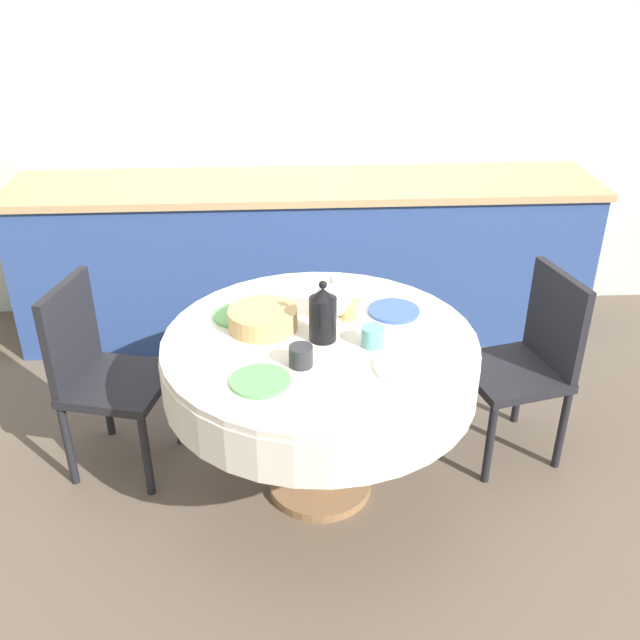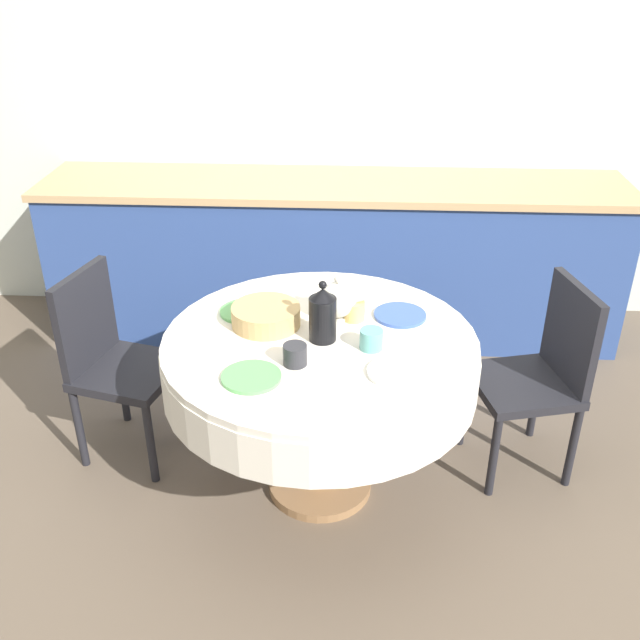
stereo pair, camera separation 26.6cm
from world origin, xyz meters
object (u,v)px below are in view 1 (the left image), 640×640
(chair_right, at_px, (100,369))
(teapot, at_px, (334,299))
(chair_left, at_px, (529,358))
(coffee_carafe, at_px, (323,315))

(chair_right, distance_m, teapot, 1.05)
(chair_left, xyz_separation_m, coffee_carafe, (-0.92, -0.23, 0.37))
(chair_left, relative_size, coffee_carafe, 3.54)
(chair_left, xyz_separation_m, teapot, (-0.86, -0.06, 0.34))
(chair_left, relative_size, teapot, 4.33)
(chair_left, height_order, teapot, teapot)
(chair_left, xyz_separation_m, chair_right, (-1.85, 0.01, 0.00))
(chair_left, bearing_deg, chair_right, 75.85)
(chair_left, bearing_deg, teapot, 80.39)
(coffee_carafe, distance_m, teapot, 0.18)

